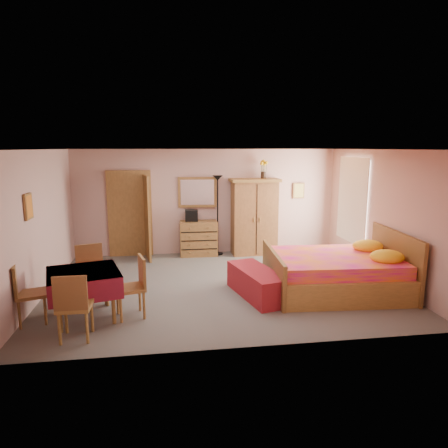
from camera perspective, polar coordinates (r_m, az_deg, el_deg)
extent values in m
plane|color=#68625C|center=(7.87, -0.41, -8.68)|extent=(6.50, 6.50, 0.00)
plane|color=brown|center=(7.42, -0.44, 10.61)|extent=(6.50, 6.50, 0.00)
cube|color=tan|center=(9.99, -2.39, 3.19)|extent=(6.50, 0.10, 2.60)
cube|color=tan|center=(5.13, 3.40, -4.23)|extent=(6.50, 0.10, 2.60)
cube|color=tan|center=(7.79, -24.82, 0.00)|extent=(0.10, 5.00, 2.60)
cube|color=tan|center=(8.60, 21.57, 1.18)|extent=(0.10, 5.00, 2.60)
cube|color=#9E6B35|center=(9.99, -13.27, 1.31)|extent=(1.06, 0.12, 2.15)
cube|color=white|center=(9.60, 17.91, 3.26)|extent=(0.08, 1.40, 1.95)
cube|color=orange|center=(7.16, -26.18, 2.26)|extent=(0.04, 0.32, 0.42)
cube|color=#D8BF59|center=(10.43, 10.61, 4.72)|extent=(0.30, 0.04, 0.40)
cube|color=olive|center=(9.87, -3.65, -2.06)|extent=(0.91, 0.47, 0.86)
cube|color=white|center=(9.89, -3.82, 4.56)|extent=(0.95, 0.11, 0.75)
cube|color=black|center=(9.79, -4.68, 1.22)|extent=(0.31, 0.23, 0.28)
cube|color=black|center=(9.83, -0.91, 1.22)|extent=(0.31, 0.31, 1.97)
cube|color=brown|center=(9.93, 4.33, 1.04)|extent=(1.22, 0.65, 1.89)
cube|color=yellow|center=(9.95, 5.66, 7.82)|extent=(0.20, 0.20, 0.46)
cube|color=#DF158A|center=(7.66, 15.59, -5.25)|extent=(2.54, 2.06, 1.12)
cube|color=maroon|center=(7.25, 4.69, -8.40)|extent=(0.88, 1.56, 0.49)
cube|color=maroon|center=(6.65, -19.29, -9.55)|extent=(1.28, 1.28, 0.76)
cube|color=#AA7939|center=(6.00, -20.52, -10.83)|extent=(0.45, 0.45, 0.97)
cube|color=#AD6C3A|center=(7.21, -18.39, -6.94)|extent=(0.57, 0.57, 1.00)
cube|color=#9B6634|center=(6.77, -25.83, -8.90)|extent=(0.53, 0.53, 0.94)
cube|color=#AA7339|center=(6.49, -13.29, -8.82)|extent=(0.53, 0.53, 0.96)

